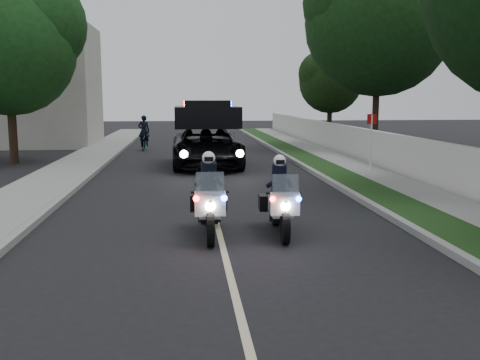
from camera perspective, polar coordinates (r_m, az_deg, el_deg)
name	(u,v)px	position (r m, az deg, el deg)	size (l,w,h in m)	color
ground	(235,296)	(8.02, -0.50, -12.07)	(120.00, 120.00, 0.00)	black
curb_right	(330,181)	(18.33, 9.44, -0.15)	(0.20, 60.00, 0.15)	gray
grass_verge	(351,181)	(18.52, 11.53, -0.10)	(1.20, 60.00, 0.16)	#193814
sidewalk_right	(388,180)	(18.95, 15.29, -0.04)	(1.40, 60.00, 0.16)	gray
property_wall	(418,160)	(19.24, 18.15, 1.98)	(0.22, 60.00, 1.50)	beige
curb_left	(78,185)	(18.02, -16.62, -0.54)	(0.20, 60.00, 0.15)	gray
sidewalk_left	(42,186)	(18.26, -20.01, -0.58)	(2.00, 60.00, 0.16)	gray
building_far	(25,86)	(34.75, -21.60, 9.13)	(8.00, 6.00, 7.00)	#A8A396
lane_marking	(207,186)	(17.72, -3.47, -0.58)	(0.12, 50.00, 0.01)	#BFB78C
police_moto_left	(209,235)	(11.41, -3.22, -5.78)	(0.72, 2.05, 1.75)	silver
police_moto_right	(280,233)	(11.55, 4.18, -5.60)	(0.69, 1.96, 1.66)	silver
police_suv	(207,166)	(22.74, -3.50, 1.45)	(2.79, 6.02, 2.92)	black
bicycle	(144,150)	(30.16, -9.99, 3.11)	(0.58, 1.67, 0.87)	black
cyclist	(144,150)	(30.16, -9.99, 3.11)	(0.61, 0.41, 1.69)	black
sign_post	(370,176)	(20.37, 13.45, 0.39)	(0.36, 0.36, 2.33)	#9F0E0B
tree_right_d	(374,149)	(31.35, 13.88, 3.19)	(8.02, 8.02, 13.37)	#163913
tree_right_e	(329,136)	(41.62, 9.32, 4.62)	(4.67, 4.67, 7.78)	black
tree_left_near	(15,163)	(25.72, -22.54, 1.64)	(5.74, 5.74, 9.57)	#174316
tree_left_far	(45,145)	(35.10, -19.76, 3.49)	(5.30, 5.30, 8.84)	#113410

